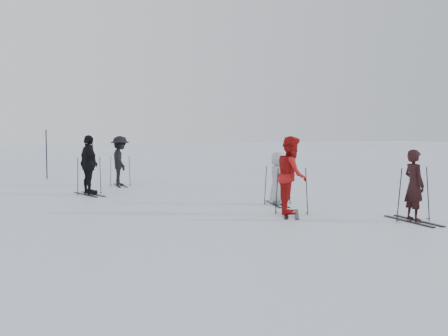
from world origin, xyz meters
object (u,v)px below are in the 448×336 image
at_px(skier_near_dark, 414,186).
at_px(skier_uphill_far, 120,161).
at_px(skier_red, 292,176).
at_px(skier_grey, 278,179).
at_px(piste_marker, 47,154).
at_px(skier_uphill_left, 89,165).

distance_m(skier_near_dark, skier_uphill_far, 11.78).
relative_size(skier_red, skier_grey, 1.32).
distance_m(skier_red, piste_marker, 13.84).
distance_m(skier_grey, piste_marker, 12.38).
bearing_deg(skier_red, skier_near_dark, -104.74).
bearing_deg(skier_uphill_far, skier_uphill_left, 151.60).
relative_size(skier_near_dark, skier_red, 0.85).
relative_size(skier_near_dark, skier_uphill_left, 0.86).
bearing_deg(skier_red, piste_marker, 49.59).
height_order(skier_near_dark, skier_uphill_left, skier_uphill_left).
xyz_separation_m(skier_red, skier_uphill_far, (-2.29, 8.84, -0.05)).
bearing_deg(skier_uphill_left, piste_marker, -8.47).
bearing_deg(skier_grey, skier_red, 176.07).
bearing_deg(skier_uphill_far, piste_marker, 32.88).
height_order(skier_red, skier_uphill_left, skier_red).
bearing_deg(skier_uphill_left, skier_near_dark, -158.21).
xyz_separation_m(skier_grey, skier_uphill_left, (-4.53, 4.59, 0.23)).
height_order(skier_grey, piste_marker, piste_marker).
height_order(skier_grey, skier_uphill_far, skier_uphill_far).
bearing_deg(piste_marker, skier_uphill_far, -62.50).
xyz_separation_m(skier_grey, skier_uphill_far, (-2.90, 7.03, 0.19)).
bearing_deg(skier_near_dark, skier_uphill_far, 26.40).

